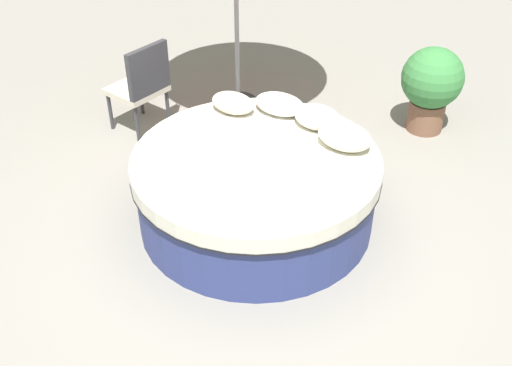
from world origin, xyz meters
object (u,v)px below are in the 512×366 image
throw_pillow_2 (280,104)px  round_bed (256,189)px  throw_pillow_3 (233,103)px  throw_pillow_0 (345,136)px  throw_pillow_1 (317,117)px  planter (431,84)px  patio_chair (142,83)px

throw_pillow_2 → round_bed: bearing=107.8°
throw_pillow_2 → throw_pillow_3: (0.36, 0.23, 0.01)m
throw_pillow_0 → round_bed: bearing=45.4°
throw_pillow_0 → throw_pillow_3: throw_pillow_0 is taller
throw_pillow_1 → planter: 1.69m
throw_pillow_2 → patio_chair: bearing=4.0°
throw_pillow_3 → throw_pillow_1: bearing=-166.2°
throw_pillow_0 → patio_chair: bearing=-2.5°
throw_pillow_2 → patio_chair: (1.60, 0.11, -0.18)m
round_bed → patio_chair: patio_chair is taller
round_bed → patio_chair: 1.96m
throw_pillow_1 → throw_pillow_3: 0.79m
throw_pillow_0 → throw_pillow_2: 0.80m
patio_chair → planter: size_ratio=1.06×
patio_chair → planter: 3.00m
throw_pillow_1 → throw_pillow_2: bearing=-5.1°
round_bed → throw_pillow_2: throw_pillow_2 is taller
round_bed → throw_pillow_1: throw_pillow_1 is taller
round_bed → throw_pillow_0: size_ratio=4.41×
throw_pillow_2 → planter: 1.81m
throw_pillow_1 → throw_pillow_3: size_ratio=0.97×
throw_pillow_0 → throw_pillow_3: 1.13m
patio_chair → planter: bearing=-51.1°
throw_pillow_3 → planter: bearing=-124.8°
throw_pillow_2 → throw_pillow_0: bearing=164.4°
throw_pillow_3 → patio_chair: 1.26m
throw_pillow_3 → patio_chair: patio_chair is taller
throw_pillow_0 → throw_pillow_1: throw_pillow_0 is taller
throw_pillow_0 → throw_pillow_1: size_ratio=1.14×
throw_pillow_1 → throw_pillow_3: throw_pillow_1 is taller
round_bed → throw_pillow_2: 0.88m
throw_pillow_1 → patio_chair: bearing=2.1°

